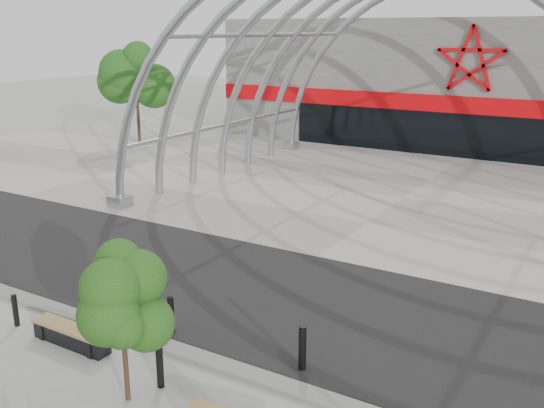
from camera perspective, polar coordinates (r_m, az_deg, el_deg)
ground at (r=14.99m, az=-8.10°, el=-13.30°), size 140.00×140.00×0.00m
road at (r=17.52m, az=-0.85°, el=-8.56°), size 140.00×7.00×0.02m
forecourt at (r=27.85m, az=12.26°, el=0.54°), size 60.00×17.00×0.04m
kerb at (r=14.80m, az=-8.74°, el=-13.49°), size 60.00×0.50×0.12m
arena_building at (r=44.40m, az=20.32°, el=10.84°), size 34.00×15.24×8.00m
vault_canopy at (r=27.85m, az=12.26°, el=0.53°), size 20.80×15.80×20.36m
street_tree_1 at (r=12.35m, az=-14.05°, el=-8.74°), size 1.32×1.32×3.11m
bench_0 at (r=15.65m, az=-18.36°, el=-11.72°), size 2.28×0.52×0.48m
bollard_0 at (r=17.00m, az=-23.00°, el=-9.20°), size 0.14×0.14×0.85m
bollard_1 at (r=15.50m, az=-9.48°, el=-10.28°), size 0.16×0.16×0.98m
bollard_2 at (r=13.43m, az=-10.51°, el=-14.82°), size 0.15×0.15×0.96m
bollard_3 at (r=13.79m, az=2.88°, el=-13.40°), size 0.17×0.17×1.07m
bg_tree_0 at (r=41.42m, az=-12.73°, el=12.02°), size 3.00×3.00×6.45m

